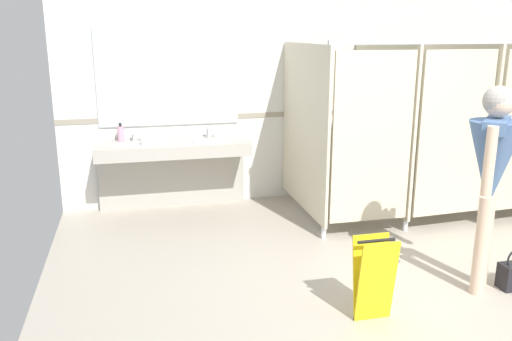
{
  "coord_description": "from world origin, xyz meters",
  "views": [
    {
      "loc": [
        -2.28,
        -3.0,
        2.04
      ],
      "look_at": [
        -1.34,
        0.95,
        0.96
      ],
      "focal_mm": 37.2,
      "sensor_mm": 36.0,
      "label": 1
    }
  ],
  "objects": [
    {
      "name": "vanity_counter",
      "position": [
        -1.85,
        2.97,
        0.61
      ],
      "size": [
        1.71,
        0.56,
        0.94
      ],
      "color": "#B2ADA3",
      "rests_on": "ground_plane"
    },
    {
      "name": "person_standing",
      "position": [
        0.39,
        0.42,
        1.04
      ],
      "size": [
        0.57,
        0.57,
        1.65
      ],
      "color": "beige",
      "rests_on": "ground_plane"
    },
    {
      "name": "ground_plane",
      "position": [
        0.0,
        0.0,
        -0.05
      ],
      "size": [
        6.24,
        6.97,
        0.1
      ],
      "primitive_type": "cube",
      "color": "#B2A899"
    },
    {
      "name": "bathroom_stalls",
      "position": [
        0.9,
        2.2,
        1.02
      ],
      "size": [
        2.79,
        1.52,
        1.95
      ],
      "color": "beige",
      "rests_on": "ground_plane"
    },
    {
      "name": "soap_dispenser",
      "position": [
        -2.41,
        3.05,
        0.92
      ],
      "size": [
        0.07,
        0.07,
        0.21
      ],
      "color": "#D899B2",
      "rests_on": "vanity_counter"
    },
    {
      "name": "paper_cup",
      "position": [
        -2.17,
        2.78,
        0.87
      ],
      "size": [
        0.07,
        0.07,
        0.1
      ],
      "primitive_type": "cylinder",
      "color": "white",
      "rests_on": "vanity_counter"
    },
    {
      "name": "wall_back",
      "position": [
        0.0,
        3.25,
        1.33
      ],
      "size": [
        6.24,
        0.12,
        2.65
      ],
      "primitive_type": "cube",
      "color": "silver",
      "rests_on": "ground_plane"
    },
    {
      "name": "mirror_panel",
      "position": [
        -1.85,
        3.17,
        1.53
      ],
      "size": [
        1.61,
        0.02,
        1.11
      ],
      "primitive_type": "cube",
      "color": "silver",
      "rests_on": "wall_back"
    },
    {
      "name": "wet_floor_sign",
      "position": [
        -0.66,
        0.18,
        0.32
      ],
      "size": [
        0.28,
        0.19,
        0.63
      ],
      "color": "yellow",
      "rests_on": "ground_plane"
    },
    {
      "name": "wall_back_tile_band",
      "position": [
        0.0,
        3.18,
        1.05
      ],
      "size": [
        6.24,
        0.01,
        0.06
      ],
      "primitive_type": "cube",
      "color": "#9E937F",
      "rests_on": "wall_back"
    }
  ]
}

